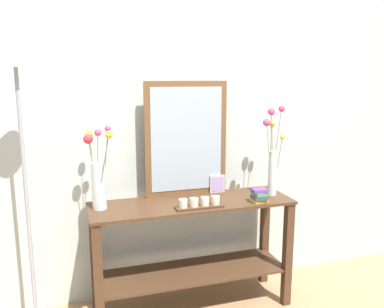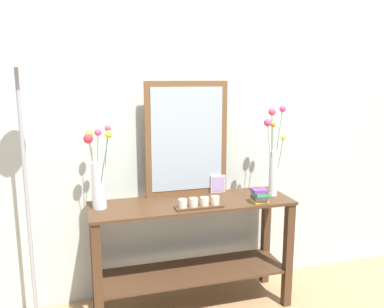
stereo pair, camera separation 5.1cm
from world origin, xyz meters
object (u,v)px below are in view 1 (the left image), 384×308
console_table (192,241)px  vase_right (273,157)px  picture_frame_small (217,184)px  book_stack (260,195)px  mirror_leaning (186,139)px  tall_vase_left (98,176)px  candle_tray (199,203)px  floor_lamp (23,151)px

console_table → vase_right: 0.82m
picture_frame_small → book_stack: 0.36m
mirror_leaning → tall_vase_left: (-0.63, -0.14, -0.19)m
candle_tray → picture_frame_small: 0.37m
candle_tray → picture_frame_small: size_ratio=2.44×
console_table → candle_tray: 0.34m
console_table → book_stack: book_stack is taller
console_table → mirror_leaning: mirror_leaning is taller
book_stack → picture_frame_small: bearing=123.1°
floor_lamp → picture_frame_small: bearing=8.0°
vase_right → picture_frame_small: (-0.36, 0.16, -0.21)m
mirror_leaning → tall_vase_left: mirror_leaning is taller
tall_vase_left → vase_right: vase_right is taller
vase_right → book_stack: 0.31m
floor_lamp → tall_vase_left: bearing=9.0°
tall_vase_left → candle_tray: tall_vase_left is taller
vase_right → floor_lamp: bearing=-179.4°
candle_tray → book_stack: book_stack is taller
vase_right → book_stack: bearing=-140.5°
vase_right → picture_frame_small: bearing=155.5°
console_table → picture_frame_small: picture_frame_small is taller
mirror_leaning → picture_frame_small: (0.23, -0.02, -0.34)m
console_table → mirror_leaning: size_ratio=1.71×
tall_vase_left → picture_frame_small: (0.86, 0.11, -0.15)m
tall_vase_left → candle_tray: (0.62, -0.17, -0.19)m
console_table → tall_vase_left: (-0.61, 0.04, 0.50)m
tall_vase_left → vase_right: bearing=-2.3°
console_table → tall_vase_left: 0.79m
mirror_leaning → vase_right: mirror_leaning is taller
vase_right → candle_tray: 0.65m
book_stack → floor_lamp: floor_lamp is taller
console_table → floor_lamp: size_ratio=0.78×
tall_vase_left → floor_lamp: size_ratio=0.30×
mirror_leaning → picture_frame_small: size_ratio=6.23×
console_table → picture_frame_small: (0.24, 0.16, 0.35)m
vase_right → floor_lamp: floor_lamp is taller
candle_tray → book_stack: (0.43, -0.01, 0.02)m
vase_right → picture_frame_small: 0.44m
mirror_leaning → picture_frame_small: mirror_leaning is taller
candle_tray → book_stack: size_ratio=2.76×
mirror_leaning → vase_right: 0.63m
candle_tray → mirror_leaning: bearing=89.2°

